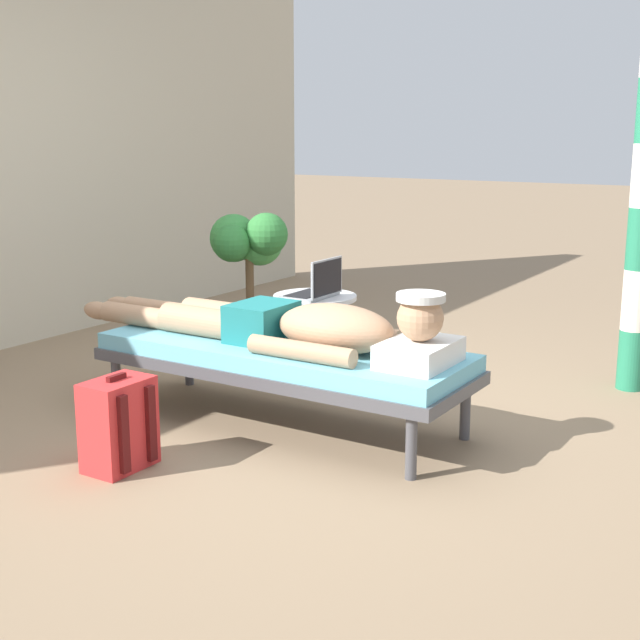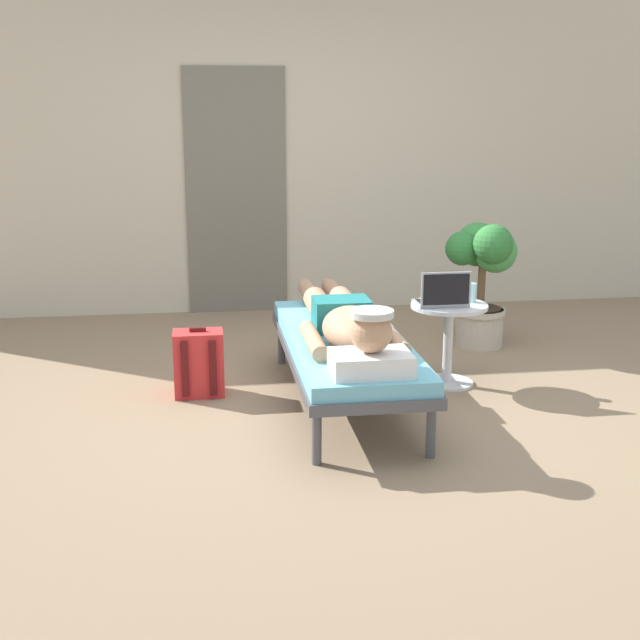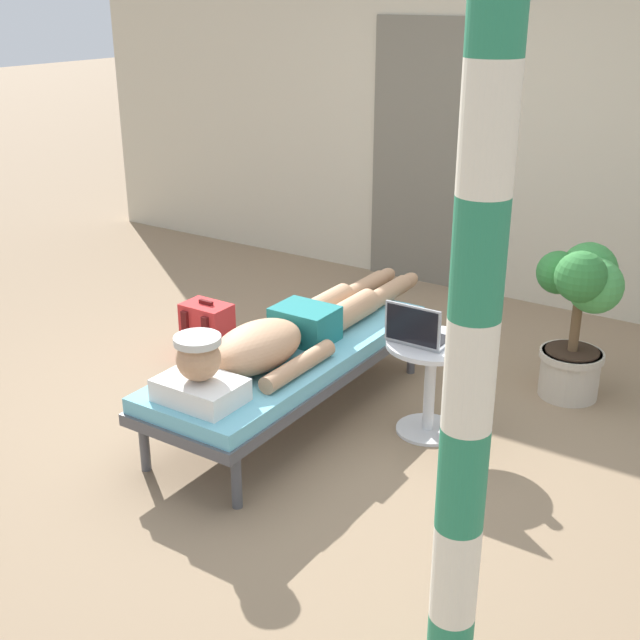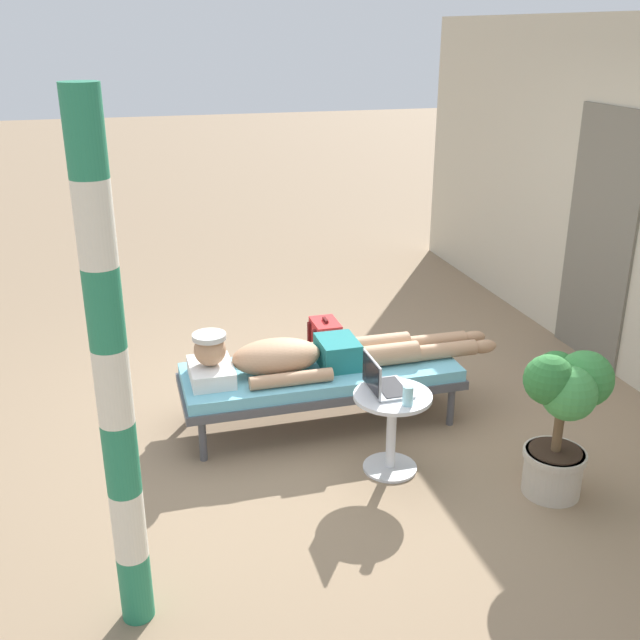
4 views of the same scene
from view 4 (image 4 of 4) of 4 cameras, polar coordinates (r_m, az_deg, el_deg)
ground_plane at (r=5.29m, az=-0.27°, el=-7.83°), size 40.00×40.00×0.00m
house_door_panel at (r=6.38m, az=20.61°, el=5.88°), size 0.84×0.03×2.04m
lounge_chair at (r=5.15m, az=0.04°, el=-4.35°), size 0.68×1.92×0.42m
person_reclining at (r=5.06m, az=-0.81°, el=-2.69°), size 0.53×2.17×0.33m
side_table at (r=4.62m, az=5.51°, el=-7.52°), size 0.48×0.48×0.52m
laptop at (r=4.55m, az=4.74°, el=-4.78°), size 0.31×0.24×0.23m
drink_glass at (r=4.40m, az=6.74°, el=-5.77°), size 0.06×0.06×0.12m
backpack at (r=6.03m, az=0.45°, el=-1.91°), size 0.30×0.26×0.42m
potted_plant at (r=4.49m, az=18.14°, el=-6.34°), size 0.51×0.56×0.92m
porch_post at (r=3.21m, az=-15.55°, el=-4.90°), size 0.15×0.15×2.41m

